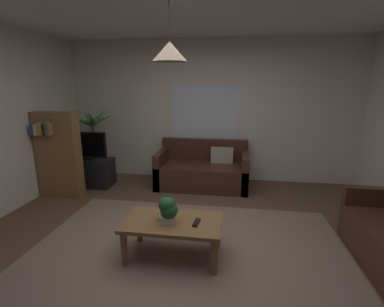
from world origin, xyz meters
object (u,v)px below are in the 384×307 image
(book_on_table_1, at_px, (164,217))
(tv_stand, at_px, (88,172))
(couch_under_window, at_px, (203,171))
(potted_palm_corner, at_px, (94,149))
(potted_plant_on_table, at_px, (168,210))
(tv, at_px, (85,145))
(pendant_lamp, at_px, (170,51))
(book_on_table_0, at_px, (165,219))
(remote_on_table_0, at_px, (196,223))
(coffee_table, at_px, (173,226))
(bookshelf_corner, at_px, (58,154))

(book_on_table_1, distance_m, tv_stand, 2.73)
(couch_under_window, relative_size, tv_stand, 1.80)
(book_on_table_1, height_order, potted_palm_corner, potted_palm_corner)
(potted_plant_on_table, xyz_separation_m, tv, (-1.99, 1.94, 0.19))
(pendant_lamp, bearing_deg, book_on_table_0, -174.98)
(remote_on_table_0, bearing_deg, couch_under_window, -78.35)
(potted_palm_corner, bearing_deg, pendant_lamp, -48.12)
(potted_plant_on_table, bearing_deg, coffee_table, 53.79)
(potted_plant_on_table, relative_size, tv, 0.36)
(couch_under_window, xyz_separation_m, coffee_table, (-0.07, -2.19, 0.08))
(potted_plant_on_table, relative_size, bookshelf_corner, 0.20)
(book_on_table_1, xyz_separation_m, pendant_lamp, (0.09, 0.01, 1.64))
(book_on_table_0, bearing_deg, tv, 135.54)
(potted_plant_on_table, bearing_deg, pendant_lamp, 53.79)
(tv_stand, bearing_deg, coffee_table, -43.41)
(coffee_table, xyz_separation_m, tv, (-2.02, 1.89, 0.41))
(couch_under_window, xyz_separation_m, tv_stand, (-2.09, -0.28, -0.03))
(potted_palm_corner, bearing_deg, coffee_table, -48.12)
(book_on_table_0, xyz_separation_m, potted_plant_on_table, (0.05, -0.04, 0.13))
(remote_on_table_0, xyz_separation_m, potted_palm_corner, (-2.32, 2.33, 0.16))
(potted_palm_corner, distance_m, pendant_lamp, 3.45)
(potted_plant_on_table, height_order, potted_palm_corner, potted_palm_corner)
(couch_under_window, height_order, tv, tv)
(tv_stand, bearing_deg, remote_on_table_0, -40.41)
(potted_plant_on_table, xyz_separation_m, tv_stand, (-1.99, 1.96, -0.31))
(book_on_table_0, relative_size, tv, 0.16)
(coffee_table, xyz_separation_m, tv_stand, (-2.02, 1.91, -0.10))
(remote_on_table_0, distance_m, bookshelf_corner, 2.85)
(potted_plant_on_table, relative_size, potted_palm_corner, 0.20)
(bookshelf_corner, bearing_deg, potted_plant_on_table, -33.57)
(book_on_table_1, distance_m, tv, 2.72)
(coffee_table, xyz_separation_m, pendant_lamp, (0.00, -0.00, 1.75))
(coffee_table, bearing_deg, bookshelf_corner, 147.81)
(book_on_table_1, bearing_deg, book_on_table_0, 6.60)
(tv_stand, xyz_separation_m, bookshelf_corner, (-0.19, -0.52, 0.47))
(couch_under_window, height_order, book_on_table_0, couch_under_window)
(remote_on_table_0, relative_size, tv_stand, 0.18)
(potted_plant_on_table, height_order, tv, tv)
(coffee_table, xyz_separation_m, bookshelf_corner, (-2.21, 1.39, 0.37))
(potted_plant_on_table, height_order, tv_stand, potted_plant_on_table)
(potted_plant_on_table, xyz_separation_m, bookshelf_corner, (-2.17, 1.44, 0.15))
(coffee_table, distance_m, remote_on_table_0, 0.27)
(bookshelf_corner, bearing_deg, coffee_table, -32.19)
(pendant_lamp, bearing_deg, remote_on_table_0, -5.74)
(book_on_table_0, relative_size, tv_stand, 0.14)
(couch_under_window, height_order, potted_palm_corner, potted_palm_corner)
(coffee_table, bearing_deg, tv, 136.91)
(couch_under_window, distance_m, book_on_table_0, 2.21)
(coffee_table, distance_m, pendant_lamp, 1.75)
(book_on_table_0, bearing_deg, book_on_table_1, -173.40)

